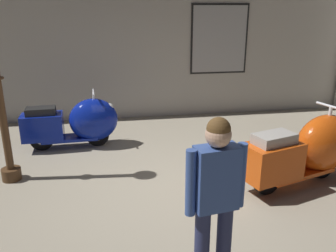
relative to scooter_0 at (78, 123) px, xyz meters
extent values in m
plane|color=gray|center=(1.38, -1.83, -0.47)|extent=(60.00, 60.00, 0.00)
cube|color=#ADA89E|center=(1.38, 1.78, 1.53)|extent=(18.00, 0.20, 3.99)
cube|color=black|center=(3.10, 1.66, 1.28)|extent=(1.32, 0.03, 1.55)
cube|color=#9E9E9E|center=(3.10, 1.65, 1.28)|extent=(1.24, 0.01, 1.47)
cylinder|color=black|center=(0.32, 0.02, -0.26)|extent=(0.42, 0.11, 0.42)
cylinder|color=silver|center=(0.32, 0.02, -0.26)|extent=(0.19, 0.11, 0.19)
cylinder|color=black|center=(-0.66, -0.04, -0.26)|extent=(0.42, 0.11, 0.42)
cylinder|color=silver|center=(-0.66, -0.04, -0.26)|extent=(0.19, 0.11, 0.19)
cube|color=navy|center=(-0.17, -0.01, -0.28)|extent=(1.01, 0.43, 0.05)
ellipsoid|color=navy|center=(0.27, 0.01, 0.03)|extent=(0.90, 0.59, 0.79)
cube|color=navy|center=(-0.62, -0.03, -0.03)|extent=(0.73, 0.45, 0.46)
cube|color=black|center=(-0.62, -0.03, 0.26)|extent=(0.51, 0.32, 0.12)
sphere|color=silver|center=(0.56, 0.03, 0.25)|extent=(0.16, 0.16, 0.16)
cylinder|color=silver|center=(0.30, 0.02, 0.40)|extent=(0.05, 0.05, 0.29)
cylinder|color=silver|center=(0.30, 0.02, 0.54)|extent=(0.06, 0.46, 0.03)
cube|color=silver|center=(0.26, 0.28, -0.02)|extent=(0.70, 0.05, 0.02)
cylinder|color=black|center=(3.70, -1.86, -0.24)|extent=(0.46, 0.22, 0.46)
cylinder|color=silver|center=(3.70, -1.86, -0.24)|extent=(0.23, 0.17, 0.21)
cylinder|color=black|center=(2.66, -2.18, -0.24)|extent=(0.46, 0.22, 0.46)
cylinder|color=silver|center=(2.66, -2.18, -0.24)|extent=(0.23, 0.17, 0.21)
cube|color=#C6470F|center=(3.18, -2.02, -0.26)|extent=(1.16, 0.72, 0.06)
ellipsoid|color=#C6470F|center=(3.65, -1.87, 0.09)|extent=(1.09, 0.85, 0.87)
cube|color=#C6470F|center=(2.71, -2.17, 0.01)|extent=(0.88, 0.67, 0.50)
cube|color=gray|center=(2.71, -2.17, 0.33)|extent=(0.62, 0.47, 0.14)
cylinder|color=silver|center=(3.68, -1.86, 0.49)|extent=(0.05, 0.05, 0.32)
cylinder|color=silver|center=(3.68, -1.86, 0.65)|extent=(0.18, 0.49, 0.04)
cube|color=silver|center=(3.56, -1.60, 0.03)|extent=(0.74, 0.24, 0.03)
cylinder|color=#472D19|center=(-0.92, -1.17, -0.38)|extent=(0.28, 0.28, 0.18)
cylinder|color=#23284C|center=(1.55, -3.66, 0.01)|extent=(0.14, 0.14, 0.81)
cylinder|color=#23284C|center=(1.33, -3.69, 0.01)|extent=(0.14, 0.14, 0.81)
cube|color=#334C8C|center=(1.44, -3.68, 0.62)|extent=(0.40, 0.25, 0.57)
cylinder|color=#334C8C|center=(1.67, -3.64, 0.61)|extent=(0.09, 0.09, 0.59)
cylinder|color=#334C8C|center=(1.21, -3.71, 0.61)|extent=(0.09, 0.09, 0.59)
sphere|color=tan|center=(1.44, -3.68, 1.01)|extent=(0.22, 0.22, 0.22)
sphere|color=brown|center=(1.44, -3.68, 1.06)|extent=(0.20, 0.20, 0.20)
camera|label=1|loc=(0.60, -6.25, 1.99)|focal=37.82mm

